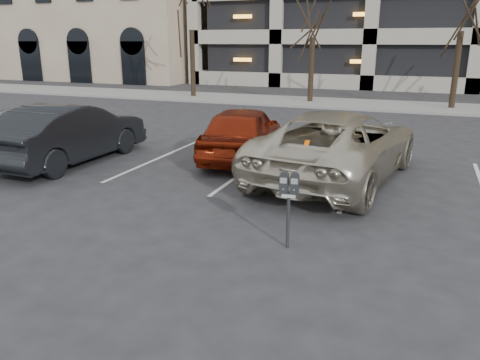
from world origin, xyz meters
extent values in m
plane|color=#28282B|center=(0.00, 0.00, 0.00)|extent=(140.00, 140.00, 0.00)
cube|color=gray|center=(0.00, 16.00, 0.06)|extent=(80.00, 4.00, 0.12)
cube|color=silver|center=(-9.80, 2.30, 0.01)|extent=(0.10, 5.20, 0.00)
cube|color=silver|center=(-7.00, 2.30, 0.01)|extent=(0.10, 5.20, 0.00)
cube|color=silver|center=(-4.20, 2.30, 0.01)|extent=(0.10, 5.20, 0.00)
cube|color=silver|center=(-1.40, 2.30, 0.01)|extent=(0.10, 5.20, 0.00)
cube|color=silver|center=(1.40, 2.30, 0.01)|extent=(0.10, 5.20, 0.00)
cylinder|color=black|center=(-10.00, 16.00, 1.92)|extent=(0.28, 0.28, 3.84)
cylinder|color=black|center=(-3.00, 16.00, 1.71)|extent=(0.28, 0.28, 3.42)
cylinder|color=black|center=(4.00, 16.00, 1.84)|extent=(0.28, 0.28, 3.67)
cylinder|color=black|center=(0.89, -2.18, 0.45)|extent=(0.06, 0.06, 0.90)
cube|color=black|center=(0.89, -2.18, 0.92)|extent=(0.31, 0.14, 0.06)
cube|color=silver|center=(0.90, -2.24, 0.90)|extent=(0.22, 0.03, 0.05)
cube|color=gray|center=(0.81, -2.25, 1.15)|extent=(0.11, 0.02, 0.09)
cube|color=gray|center=(0.98, -2.23, 1.15)|extent=(0.11, 0.02, 0.09)
imported|color=beige|center=(0.90, 2.11, 0.83)|extent=(3.61, 6.33, 1.66)
cube|color=#FA5A05|center=(0.55, 1.07, 1.67)|extent=(0.10, 0.20, 0.01)
imported|color=maroon|center=(-1.95, 3.19, 0.76)|extent=(2.44, 4.68, 1.52)
imported|color=black|center=(-6.21, 1.07, 0.81)|extent=(1.74, 4.92, 1.62)
imported|color=#9B9DA2|center=(-8.99, 2.37, 0.61)|extent=(2.55, 4.49, 1.23)
camera|label=1|loc=(2.72, -8.98, 3.24)|focal=35.00mm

